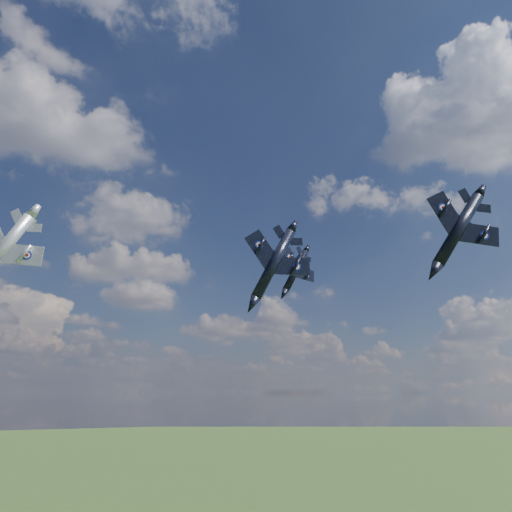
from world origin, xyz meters
name	(u,v)px	position (x,y,z in m)	size (l,w,h in m)	color
jet_lead_navy	(274,264)	(6.76, 7.72, 81.89)	(10.65, 14.86, 3.07)	black
jet_right_navy	(458,230)	(23.90, -8.45, 84.01)	(10.68, 14.90, 3.08)	black
jet_high_navy	(296,271)	(21.38, 29.26, 87.16)	(9.64, 13.44, 2.78)	black
jet_left_silver	(1,251)	(-27.39, 21.06, 83.39)	(11.82, 16.48, 3.41)	#B0B2BB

